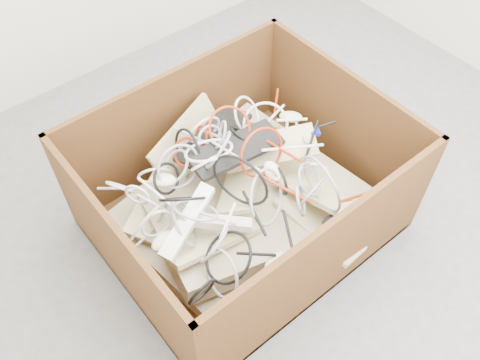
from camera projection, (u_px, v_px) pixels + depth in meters
ground at (301, 203)px, 2.48m from camera, size 3.00×3.00×0.00m
cardboard_box at (240, 206)px, 2.28m from camera, size 1.20×1.00×0.59m
keyboard_pile at (242, 177)px, 2.22m from camera, size 0.93×0.96×0.34m
mice_scatter at (251, 196)px, 2.07m from camera, size 0.94×0.62×0.19m
power_strip_left at (187, 222)px, 1.95m from camera, size 0.32×0.18×0.13m
power_strip_right at (220, 222)px, 2.02m from camera, size 0.23×0.19×0.08m
vga_plug at (314, 132)px, 2.27m from camera, size 0.06×0.06×0.03m
cable_tangle at (224, 181)px, 2.05m from camera, size 1.09×0.81×0.43m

